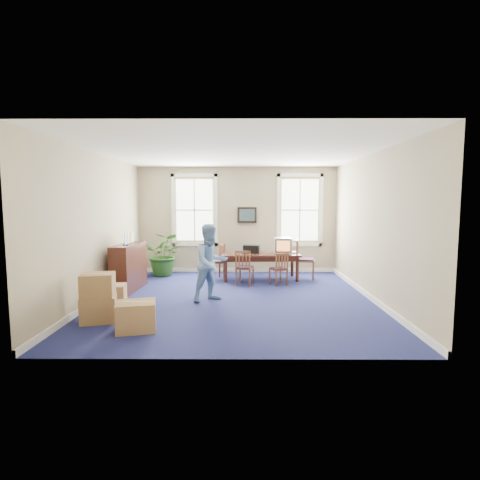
{
  "coord_description": "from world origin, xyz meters",
  "views": [
    {
      "loc": [
        0.15,
        -8.16,
        2.13
      ],
      "look_at": [
        0.1,
        0.6,
        1.25
      ],
      "focal_mm": 28.0,
      "sensor_mm": 36.0,
      "label": 1
    }
  ],
  "objects_px": {
    "credenza": "(129,266)",
    "cardboard_boxes": "(113,295)",
    "chair_near_left": "(245,267)",
    "man": "(211,263)",
    "conference_table": "(260,266)",
    "potted_plant": "(164,254)",
    "crt_tv": "(283,245)"
  },
  "relations": [
    {
      "from": "credenza",
      "to": "potted_plant",
      "type": "xyz_separation_m",
      "value": [
        0.48,
        1.82,
        0.05
      ]
    },
    {
      "from": "chair_near_left",
      "to": "potted_plant",
      "type": "distance_m",
      "value": 2.65
    },
    {
      "from": "crt_tv",
      "to": "cardboard_boxes",
      "type": "height_order",
      "value": "crt_tv"
    },
    {
      "from": "conference_table",
      "to": "crt_tv",
      "type": "distance_m",
      "value": 0.86
    },
    {
      "from": "chair_near_left",
      "to": "cardboard_boxes",
      "type": "bearing_deg",
      "value": 66.95
    },
    {
      "from": "chair_near_left",
      "to": "credenza",
      "type": "height_order",
      "value": "credenza"
    },
    {
      "from": "man",
      "to": "credenza",
      "type": "bearing_deg",
      "value": 118.37
    },
    {
      "from": "man",
      "to": "cardboard_boxes",
      "type": "relative_size",
      "value": 1.04
    },
    {
      "from": "conference_table",
      "to": "cardboard_boxes",
      "type": "distance_m",
      "value": 4.63
    },
    {
      "from": "man",
      "to": "potted_plant",
      "type": "distance_m",
      "value": 3.25
    },
    {
      "from": "chair_near_left",
      "to": "potted_plant",
      "type": "bearing_deg",
      "value": -11.09
    },
    {
      "from": "conference_table",
      "to": "potted_plant",
      "type": "height_order",
      "value": "potted_plant"
    },
    {
      "from": "credenza",
      "to": "potted_plant",
      "type": "bearing_deg",
      "value": 78.15
    },
    {
      "from": "potted_plant",
      "to": "chair_near_left",
      "type": "bearing_deg",
      "value": -27.57
    },
    {
      "from": "crt_tv",
      "to": "credenza",
      "type": "xyz_separation_m",
      "value": [
        -3.89,
        -1.37,
        -0.36
      ]
    },
    {
      "from": "crt_tv",
      "to": "credenza",
      "type": "height_order",
      "value": "credenza"
    },
    {
      "from": "conference_table",
      "to": "crt_tv",
      "type": "relative_size",
      "value": 4.14
    },
    {
      "from": "crt_tv",
      "to": "potted_plant",
      "type": "relative_size",
      "value": 0.41
    },
    {
      "from": "crt_tv",
      "to": "credenza",
      "type": "distance_m",
      "value": 4.14
    },
    {
      "from": "chair_near_left",
      "to": "man",
      "type": "bearing_deg",
      "value": 81.49
    },
    {
      "from": "credenza",
      "to": "cardboard_boxes",
      "type": "xyz_separation_m",
      "value": [
        0.41,
        -2.33,
        -0.12
      ]
    },
    {
      "from": "man",
      "to": "credenza",
      "type": "distance_m",
      "value": 2.32
    },
    {
      "from": "crt_tv",
      "to": "potted_plant",
      "type": "bearing_deg",
      "value": 175.37
    },
    {
      "from": "crt_tv",
      "to": "man",
      "type": "height_order",
      "value": "man"
    },
    {
      "from": "crt_tv",
      "to": "man",
      "type": "xyz_separation_m",
      "value": [
        -1.81,
        -2.37,
        -0.11
      ]
    },
    {
      "from": "crt_tv",
      "to": "chair_near_left",
      "type": "relative_size",
      "value": 0.56
    },
    {
      "from": "chair_near_left",
      "to": "credenza",
      "type": "distance_m",
      "value": 2.89
    },
    {
      "from": "conference_table",
      "to": "cardboard_boxes",
      "type": "relative_size",
      "value": 1.32
    },
    {
      "from": "man",
      "to": "potted_plant",
      "type": "relative_size",
      "value": 1.33
    },
    {
      "from": "credenza",
      "to": "potted_plant",
      "type": "height_order",
      "value": "potted_plant"
    },
    {
      "from": "conference_table",
      "to": "potted_plant",
      "type": "bearing_deg",
      "value": 167.06
    },
    {
      "from": "conference_table",
      "to": "potted_plant",
      "type": "relative_size",
      "value": 1.69
    }
  ]
}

